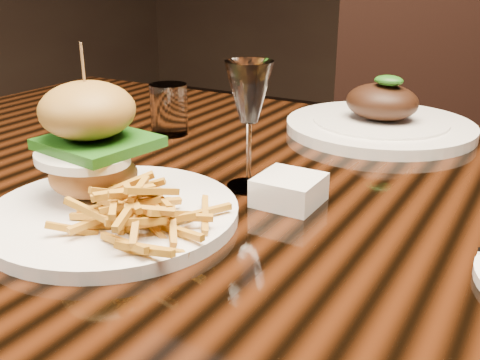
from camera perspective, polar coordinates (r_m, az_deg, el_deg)
The scene contains 7 objects.
dining_table at distance 0.74m, azimuth 6.39°, elevation -6.81°, with size 1.60×0.90×0.75m.
burger_plate at distance 0.64m, azimuth -13.45°, elevation 0.24°, with size 0.28×0.28×0.19m.
ramekin at distance 0.67m, azimuth 5.02°, elevation -1.00°, with size 0.07×0.07×0.03m, color white.
wine_glass at distance 0.69m, azimuth 0.93°, elevation 8.41°, with size 0.06×0.06×0.16m.
water_tumbler at distance 0.95m, azimuth -7.22°, elevation 7.13°, with size 0.06×0.06×0.09m, color white.
far_dish at distance 0.99m, azimuth 14.06°, elevation 5.82°, with size 0.32×0.32×0.10m.
chair_far at distance 1.60m, azimuth 17.48°, elevation 2.51°, with size 0.59×0.60×0.95m.
Camera 1 is at (0.26, -0.61, 1.02)m, focal length 42.00 mm.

